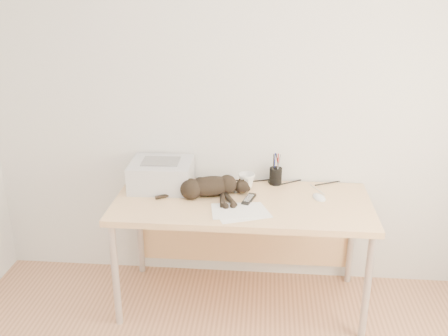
# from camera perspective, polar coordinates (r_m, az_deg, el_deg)

# --- Properties ---
(wall_back) EXTENTS (3.50, 0.00, 3.50)m
(wall_back) POSITION_cam_1_polar(r_m,az_deg,el_deg) (3.27, 2.57, 7.85)
(wall_back) COLOR silver
(wall_back) RESTS_ON floor
(desk) EXTENTS (1.60, 0.70, 0.74)m
(desk) POSITION_cam_1_polar(r_m,az_deg,el_deg) (3.25, 2.15, -5.26)
(desk) COLOR #E5BD86
(desk) RESTS_ON floor
(printer) EXTENTS (0.41, 0.35, 0.19)m
(printer) POSITION_cam_1_polar(r_m,az_deg,el_deg) (3.30, -7.16, -0.73)
(printer) COLOR silver
(printer) RESTS_ON desk
(papers) EXTENTS (0.38, 0.31, 0.01)m
(papers) POSITION_cam_1_polar(r_m,az_deg,el_deg) (2.97, 1.84, -5.01)
(papers) COLOR white
(papers) RESTS_ON desk
(cat) EXTENTS (0.61, 0.30, 0.14)m
(cat) POSITION_cam_1_polar(r_m,az_deg,el_deg) (3.15, -1.85, -2.27)
(cat) COLOR black
(cat) RESTS_ON desk
(mug) EXTENTS (0.14, 0.14, 0.10)m
(mug) POSITION_cam_1_polar(r_m,az_deg,el_deg) (3.28, 2.60, -1.51)
(mug) COLOR white
(mug) RESTS_ON desk
(pen_cup) EXTENTS (0.08, 0.08, 0.21)m
(pen_cup) POSITION_cam_1_polar(r_m,az_deg,el_deg) (3.35, 5.92, -0.89)
(pen_cup) COLOR black
(pen_cup) RESTS_ON desk
(remote_grey) EXTENTS (0.15, 0.19, 0.02)m
(remote_grey) POSITION_cam_1_polar(r_m,az_deg,el_deg) (3.30, 0.84, -2.07)
(remote_grey) COLOR slate
(remote_grey) RESTS_ON desk
(remote_black) EXTENTS (0.09, 0.17, 0.02)m
(remote_black) POSITION_cam_1_polar(r_m,az_deg,el_deg) (3.11, 2.84, -3.60)
(remote_black) COLOR black
(remote_black) RESTS_ON desk
(mouse) EXTENTS (0.11, 0.14, 0.04)m
(mouse) POSITION_cam_1_polar(r_m,az_deg,el_deg) (3.19, 10.83, -3.12)
(mouse) COLOR white
(mouse) RESTS_ON desk
(cable_tangle) EXTENTS (1.36, 0.09, 0.01)m
(cable_tangle) POSITION_cam_1_polar(r_m,az_deg,el_deg) (3.39, 2.38, -1.49)
(cable_tangle) COLOR black
(cable_tangle) RESTS_ON desk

